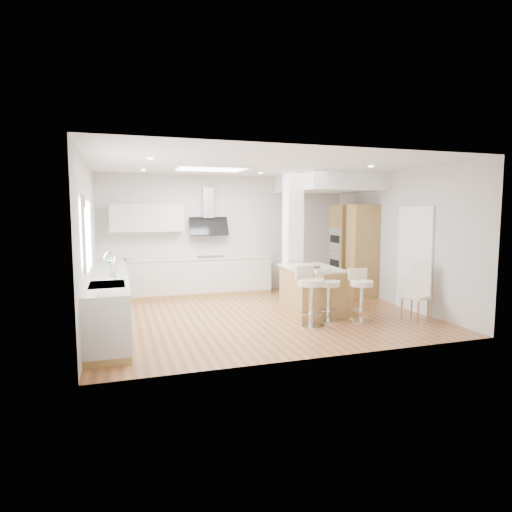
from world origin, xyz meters
name	(u,v)px	position (x,y,z in m)	size (l,w,h in m)	color
ground	(260,315)	(0.00, 0.00, 0.00)	(6.00, 6.00, 0.00)	#A66A3D
ceiling	(260,315)	(0.00, 0.00, 0.00)	(6.00, 5.00, 0.02)	white
wall_back	(228,234)	(0.00, 2.50, 1.40)	(6.00, 0.04, 2.80)	beige
wall_left	(88,245)	(-3.00, 0.00, 1.40)	(0.04, 5.00, 2.80)	beige
wall_right	(397,238)	(3.00, 0.00, 1.40)	(0.04, 5.00, 2.80)	beige
skylight	(211,168)	(-0.79, 0.60, 2.77)	(4.10, 2.10, 0.06)	white
window_left	(86,230)	(-2.96, -0.90, 1.69)	(0.06, 1.28, 1.07)	white
doorway_right	(414,260)	(2.97, -0.60, 1.00)	(0.05, 1.00, 2.10)	#413933
counter_left	(110,298)	(-2.70, 0.23, 0.46)	(0.63, 4.50, 1.35)	#AD884A
counter_back	(192,266)	(-0.91, 2.22, 0.70)	(3.62, 0.63, 2.50)	#AD884A
pillar	(293,237)	(1.05, 0.95, 1.40)	(0.35, 0.35, 2.80)	white
soffit	(328,183)	(2.10, 1.40, 2.60)	(1.78, 2.20, 0.40)	white
oven_column	(352,250)	(2.68, 1.23, 1.05)	(0.63, 1.21, 2.10)	#AD884A
peninsula	(311,289)	(1.04, -0.01, 0.44)	(1.04, 1.49, 0.94)	#AD884A
bar_stool_a	(310,293)	(0.56, -1.02, 0.58)	(0.60, 0.60, 1.04)	silver
bar_stool_b	(328,292)	(1.00, -0.79, 0.52)	(0.52, 0.52, 0.93)	silver
bar_stool_c	(361,292)	(1.57, -0.97, 0.52)	(0.43, 0.43, 0.93)	silver
dining_chair	(418,289)	(2.63, -1.17, 0.56)	(0.53, 0.53, 1.05)	#F4E6C7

